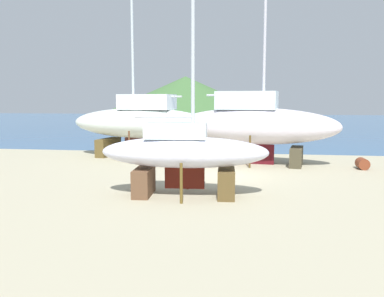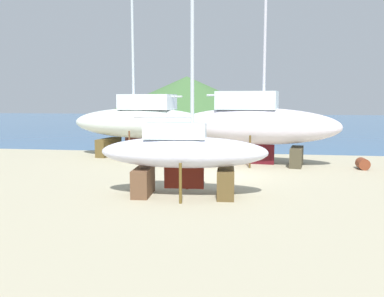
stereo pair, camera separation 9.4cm
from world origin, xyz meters
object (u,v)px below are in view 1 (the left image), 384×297
at_px(sailboat_far_slipway, 184,153).
at_px(barrel_ochre, 362,164).
at_px(worker, 248,139).
at_px(sailboat_large_starboard, 141,122).
at_px(sailboat_small_center, 254,124).

height_order(sailboat_far_slipway, barrel_ochre, sailboat_far_slipway).
distance_m(worker, barrel_ochre, 10.35).
bearing_deg(sailboat_far_slipway, barrel_ochre, 37.25).
height_order(sailboat_large_starboard, barrel_ochre, sailboat_large_starboard).
bearing_deg(sailboat_large_starboard, barrel_ochre, 177.04).
relative_size(sailboat_far_slipway, barrel_ochre, 14.76).
relative_size(sailboat_small_center, sailboat_far_slipway, 1.44).
relative_size(sailboat_far_slipway, sailboat_large_starboard, 0.76).
distance_m(sailboat_far_slipway, worker, 16.07).
bearing_deg(worker, sailboat_small_center, 12.72).
distance_m(sailboat_large_starboard, barrel_ochre, 14.66).
bearing_deg(sailboat_far_slipway, sailboat_small_center, 68.50).
bearing_deg(worker, barrel_ochre, 50.22).
bearing_deg(worker, sailboat_far_slipway, 0.24).
bearing_deg(sailboat_large_starboard, sailboat_far_slipway, 122.72).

